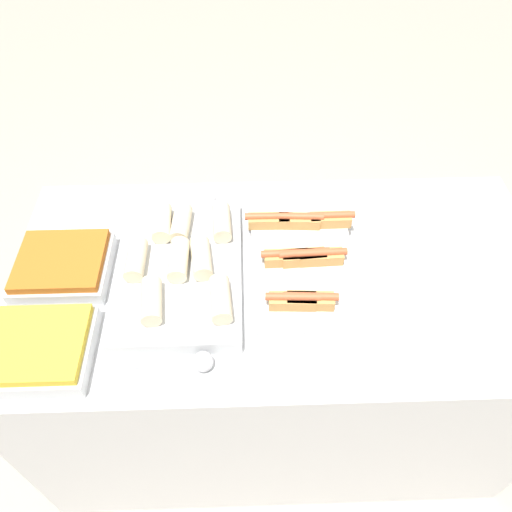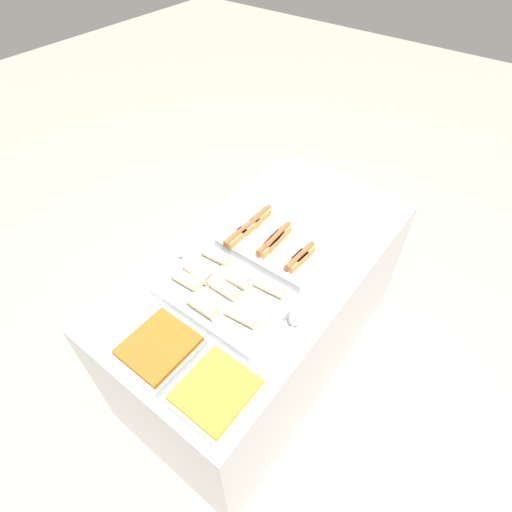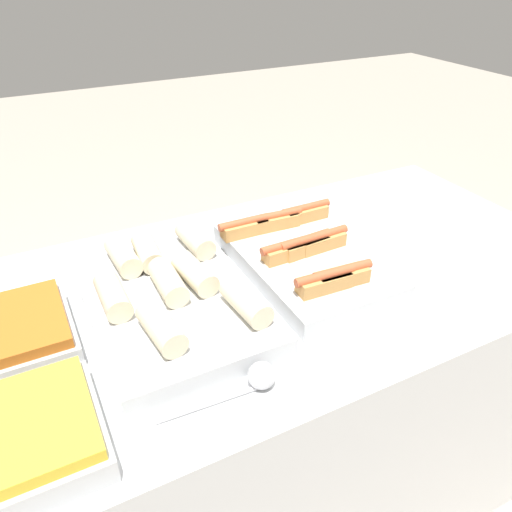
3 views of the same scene
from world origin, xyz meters
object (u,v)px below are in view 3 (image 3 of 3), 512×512
object	(u,v)px
tray_side_front	(16,441)
tray_side_back	(4,338)
tray_wraps	(169,294)
serving_spoon_far	(155,235)
tray_hotdogs	(303,257)
serving_spoon_near	(256,379)

from	to	relation	value
tray_side_front	tray_side_back	xyz separation A→B (m)	(0.00, 0.28, 0.00)
tray_wraps	serving_spoon_far	distance (m)	0.31
serving_spoon_far	tray_wraps	bearing A→B (deg)	-101.14
tray_hotdogs	tray_wraps	size ratio (longest dim) A/B	0.88
tray_side_back	serving_spoon_near	xyz separation A→B (m)	(0.41, -0.33, -0.01)
serving_spoon_near	tray_side_front	bearing A→B (deg)	173.77
tray_hotdogs	tray_side_back	xyz separation A→B (m)	(-0.71, 0.01, -0.00)
tray_side_front	serving_spoon_far	distance (m)	0.70
tray_wraps	serving_spoon_far	xyz separation A→B (m)	(0.06, 0.30, -0.01)
serving_spoon_near	serving_spoon_far	size ratio (longest dim) A/B	1.04
tray_hotdogs	serving_spoon_near	xyz separation A→B (m)	(-0.30, -0.31, -0.01)
tray_hotdogs	tray_wraps	distance (m)	0.36
tray_wraps	tray_side_front	distance (m)	0.44
tray_side_front	tray_hotdogs	bearing A→B (deg)	20.61
serving_spoon_near	serving_spoon_far	bearing A→B (deg)	90.31
tray_hotdogs	serving_spoon_near	world-z (taller)	tray_hotdogs
tray_hotdogs	tray_side_back	bearing A→B (deg)	178.89
tray_wraps	tray_side_back	size ratio (longest dim) A/B	2.02
tray_side_front	serving_spoon_near	size ratio (longest dim) A/B	1.15
tray_wraps	tray_side_front	bearing A→B (deg)	-142.65
tray_wraps	tray_side_front	world-z (taller)	tray_wraps
tray_wraps	serving_spoon_near	bearing A→B (deg)	-78.55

